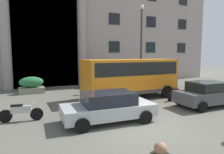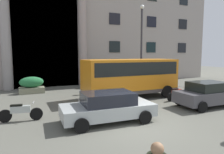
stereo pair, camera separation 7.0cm
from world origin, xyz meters
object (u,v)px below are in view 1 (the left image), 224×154
Objects in this scene: hedge_planter_far_west at (31,85)px; parked_estate_mid at (108,107)px; hedge_planter_east at (92,81)px; orange_minibus at (130,75)px; lamppost_plaza_centre at (141,40)px; parked_compact_extra at (207,94)px; bus_stop_sign at (170,71)px; scooter_by_planter at (176,94)px; motorcycle_near_kerb at (20,112)px; motorcycle_far_end at (87,104)px.

parked_estate_mid is at bearing -71.95° from hedge_planter_far_west.
orange_minibus is at bearing -77.78° from hedge_planter_east.
lamppost_plaza_centre reaches higher than hedge_planter_far_west.
bus_stop_sign is at bearing 72.03° from parked_compact_extra.
bus_stop_sign reaches higher than parked_estate_mid.
scooter_by_planter is at bearing -95.21° from lamppost_plaza_centre.
parked_estate_mid is at bearing -130.83° from orange_minibus.
motorcycle_near_kerb is at bearing -129.09° from hedge_planter_east.
lamppost_plaza_centre is at bearing -27.35° from hedge_planter_east.
bus_stop_sign reaches higher than scooter_by_planter.
parked_estate_mid is at bearing -174.59° from scooter_by_planter.
orange_minibus is at bearing 52.52° from parked_estate_mid.
parked_compact_extra is (4.14, -9.42, 0.11)m from hedge_planter_east.
bus_stop_sign is 10.04m from motorcycle_far_end.
scooter_by_planter is (-0.56, 2.06, -0.31)m from parked_compact_extra.
motorcycle_far_end is 6.54m from scooter_by_planter.
orange_minibus is at bearing 28.07° from motorcycle_near_kerb.
parked_compact_extra is at bearing -54.55° from orange_minibus.
bus_stop_sign reaches higher than motorcycle_near_kerb.
motorcycle_near_kerb is (-3.80, 1.75, -0.26)m from parked_estate_mid.
motorcycle_near_kerb is (-7.42, -2.48, -1.21)m from orange_minibus.
motorcycle_far_end is at bearing 107.70° from parked_estate_mid.
orange_minibus reaches higher than bus_stop_sign.
bus_stop_sign reaches higher than parked_compact_extra.
motorcycle_near_kerb is (-9.86, -0.37, 0.00)m from scooter_by_planter.
orange_minibus is at bearing -132.89° from lamppost_plaza_centre.
bus_stop_sign is 7.22m from hedge_planter_east.
parked_compact_extra is 2.00× the size of motorcycle_near_kerb.
parked_compact_extra reaches higher than motorcycle_far_end.
bus_stop_sign is 0.66× the size of parked_compact_extra.
lamppost_plaza_centre is at bearing 38.13° from motorcycle_near_kerb.
orange_minibus is 3.77× the size of hedge_planter_east.
scooter_by_planter is (8.98, -6.83, -0.20)m from hedge_planter_far_west.
bus_stop_sign is at bearing -30.55° from hedge_planter_east.
hedge_planter_far_west is 11.28m from scooter_by_planter.
hedge_planter_far_west is 0.49× the size of parked_compact_extra.
orange_minibus is at bearing 125.24° from scooter_by_planter.
scooter_by_planter is at bearing -41.20° from orange_minibus.
motorcycle_near_kerb is (-12.44, -4.09, -1.16)m from bus_stop_sign.
hedge_planter_east is (-6.16, 3.64, -0.96)m from bus_stop_sign.
hedge_planter_east is 0.87× the size of motorcycle_far_end.
hedge_planter_far_west is 5.43m from hedge_planter_east.
bus_stop_sign is 12.01m from hedge_planter_far_west.
parked_estate_mid is 6.62m from parked_compact_extra.
lamppost_plaza_centre reaches higher than parked_compact_extra.
motorcycle_far_end is 1.10× the size of scooter_by_planter.
orange_minibus is 8.12m from hedge_planter_far_west.
hedge_planter_far_west is (-11.56, 3.10, -0.97)m from bus_stop_sign.
motorcycle_near_kerb is at bearing -161.79° from bus_stop_sign.
parked_compact_extra is at bearing 3.61° from parked_estate_mid.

